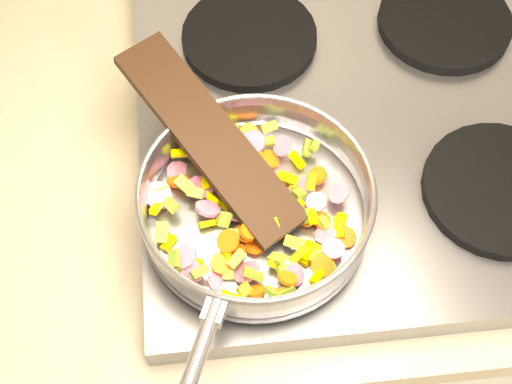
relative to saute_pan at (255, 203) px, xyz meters
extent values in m
cube|color=#939399|center=(0.16, 0.15, -0.07)|extent=(0.60, 0.60, 0.04)
cylinder|color=black|center=(0.02, 0.01, -0.04)|extent=(0.19, 0.19, 0.02)
cylinder|color=black|center=(0.30, 0.01, -0.04)|extent=(0.19, 0.19, 0.02)
cylinder|color=black|center=(0.02, 0.29, -0.04)|extent=(0.19, 0.19, 0.02)
cylinder|color=black|center=(0.30, 0.29, -0.04)|extent=(0.19, 0.19, 0.02)
cylinder|color=#9E9EA5|center=(0.00, 0.00, -0.03)|extent=(0.27, 0.27, 0.01)
torus|color=#9E9EA5|center=(0.00, 0.00, 0.00)|extent=(0.32, 0.32, 0.06)
torus|color=#9E9EA5|center=(0.00, 0.00, 0.03)|extent=(0.27, 0.27, 0.01)
cube|color=#9E9EA5|center=(-0.06, -0.13, 0.02)|extent=(0.03, 0.04, 0.02)
cylinder|color=orange|center=(0.02, -0.01, -0.01)|extent=(0.02, 0.03, 0.02)
cube|color=olive|center=(0.01, 0.02, -0.01)|extent=(0.02, 0.02, 0.01)
cylinder|color=#E41660|center=(-0.09, 0.07, -0.03)|extent=(0.04, 0.05, 0.02)
cube|color=olive|center=(-0.04, 0.00, -0.02)|extent=(0.02, 0.02, 0.02)
cube|color=olive|center=(-0.06, 0.02, -0.02)|extent=(0.02, 0.02, 0.02)
cylinder|color=#E41660|center=(-0.05, 0.07, -0.01)|extent=(0.03, 0.03, 0.02)
cube|color=olive|center=(-0.02, -0.10, -0.01)|extent=(0.02, 0.02, 0.02)
cylinder|color=orange|center=(0.03, -0.09, 0.00)|extent=(0.03, 0.03, 0.02)
cylinder|color=#E41660|center=(-0.04, 0.05, -0.02)|extent=(0.03, 0.03, 0.01)
cylinder|color=#E41660|center=(-0.03, 0.09, -0.03)|extent=(0.05, 0.04, 0.03)
cube|color=olive|center=(-0.04, 0.04, 0.00)|extent=(0.02, 0.02, 0.01)
cylinder|color=orange|center=(-0.01, -0.03, 0.00)|extent=(0.03, 0.03, 0.02)
cube|color=olive|center=(0.01, -0.11, -0.01)|extent=(0.02, 0.02, 0.02)
cylinder|color=orange|center=(0.02, -0.11, -0.01)|extent=(0.03, 0.03, 0.02)
cube|color=olive|center=(-0.11, -0.02, -0.01)|extent=(0.02, 0.03, 0.02)
cylinder|color=orange|center=(-0.01, -0.03, -0.02)|extent=(0.03, 0.03, 0.01)
cylinder|color=orange|center=(0.03, 0.07, -0.02)|extent=(0.03, 0.04, 0.02)
cube|color=olive|center=(-0.09, -0.06, -0.02)|extent=(0.03, 0.02, 0.01)
cube|color=olive|center=(0.04, 0.00, -0.02)|extent=(0.02, 0.02, 0.02)
cube|color=olive|center=(0.00, -0.01, -0.02)|extent=(0.01, 0.02, 0.01)
cylinder|color=#E41660|center=(0.01, 0.03, -0.01)|extent=(0.03, 0.03, 0.01)
cylinder|color=#E41660|center=(-0.02, 0.00, -0.02)|extent=(0.05, 0.04, 0.03)
cylinder|color=#E41660|center=(-0.02, -0.07, -0.02)|extent=(0.04, 0.04, 0.03)
cube|color=#FDEA00|center=(-0.01, 0.02, -0.01)|extent=(0.03, 0.02, 0.01)
cylinder|color=#E41660|center=(-0.08, -0.07, -0.02)|extent=(0.03, 0.03, 0.02)
cube|color=#FDEA00|center=(-0.04, -0.05, -0.02)|extent=(0.02, 0.03, 0.02)
cube|color=#FDEA00|center=(-0.03, 0.02, -0.02)|extent=(0.02, 0.02, 0.02)
cube|color=#FDEA00|center=(0.05, 0.00, -0.01)|extent=(0.02, 0.02, 0.01)
cube|color=#FDEA00|center=(-0.10, -0.03, -0.02)|extent=(0.02, 0.02, 0.01)
cube|color=#FDEA00|center=(0.06, -0.05, -0.02)|extent=(0.02, 0.02, 0.01)
cylinder|color=#E41660|center=(0.10, 0.01, -0.01)|extent=(0.03, 0.03, 0.02)
cylinder|color=orange|center=(0.08, -0.02, -0.02)|extent=(0.02, 0.03, 0.02)
cube|color=olive|center=(-0.03, -0.03, -0.01)|extent=(0.02, 0.02, 0.01)
cylinder|color=orange|center=(0.04, 0.04, -0.02)|extent=(0.03, 0.03, 0.02)
cube|color=#FDEA00|center=(0.07, 0.00, -0.02)|extent=(0.02, 0.02, 0.02)
cylinder|color=orange|center=(-0.01, -0.04, -0.02)|extent=(0.03, 0.03, 0.02)
cylinder|color=orange|center=(-0.03, -0.05, -0.02)|extent=(0.03, 0.03, 0.02)
cube|color=olive|center=(0.04, -0.05, -0.01)|extent=(0.02, 0.02, 0.01)
cube|color=#FDEA00|center=(0.02, -0.03, -0.01)|extent=(0.01, 0.02, 0.01)
cylinder|color=orange|center=(0.01, 0.09, -0.01)|extent=(0.03, 0.03, 0.01)
cube|color=olive|center=(0.06, -0.06, -0.02)|extent=(0.02, 0.02, 0.01)
cylinder|color=#E41660|center=(0.08, -0.06, -0.01)|extent=(0.03, 0.03, 0.00)
cylinder|color=#E41660|center=(-0.05, -0.08, -0.03)|extent=(0.03, 0.04, 0.02)
cube|color=olive|center=(0.08, -0.02, -0.02)|extent=(0.02, 0.02, 0.01)
cylinder|color=#E41660|center=(-0.11, 0.03, -0.01)|extent=(0.04, 0.04, 0.02)
cylinder|color=orange|center=(0.02, -0.03, -0.01)|extent=(0.04, 0.04, 0.01)
cylinder|color=#E41660|center=(0.02, -0.11, -0.02)|extent=(0.03, 0.03, 0.01)
cube|color=#FDEA00|center=(-0.01, 0.11, -0.02)|extent=(0.01, 0.02, 0.02)
cube|color=#FDEA00|center=(0.01, 0.08, -0.02)|extent=(0.03, 0.02, 0.02)
cylinder|color=#E41660|center=(0.03, 0.02, -0.02)|extent=(0.04, 0.03, 0.03)
cylinder|color=orange|center=(0.06, -0.08, -0.01)|extent=(0.04, 0.03, 0.02)
cube|color=olive|center=(-0.01, 0.08, -0.02)|extent=(0.02, 0.02, 0.02)
cube|color=olive|center=(-0.01, -0.08, -0.01)|extent=(0.02, 0.02, 0.02)
cube|color=#FDEA00|center=(-0.06, -0.01, -0.02)|extent=(0.02, 0.01, 0.01)
cube|color=olive|center=(0.07, 0.08, -0.02)|extent=(0.02, 0.03, 0.01)
cube|color=olive|center=(0.06, -0.02, -0.01)|extent=(0.02, 0.02, 0.02)
cube|color=#FDEA00|center=(0.06, 0.07, -0.02)|extent=(0.02, 0.03, 0.02)
cube|color=olive|center=(-0.03, -0.06, -0.01)|extent=(0.02, 0.02, 0.01)
cube|color=olive|center=(0.04, 0.04, -0.01)|extent=(0.02, 0.02, 0.02)
cube|color=#FDEA00|center=(0.04, 0.03, -0.01)|extent=(0.03, 0.02, 0.02)
cube|color=#FDEA00|center=(-0.04, -0.11, -0.01)|extent=(0.03, 0.02, 0.01)
cube|color=olive|center=(0.05, 0.02, -0.02)|extent=(0.02, 0.03, 0.02)
cube|color=olive|center=(-0.04, -0.07, -0.02)|extent=(0.02, 0.02, 0.01)
cube|color=#FDEA00|center=(0.00, 0.06, -0.02)|extent=(0.02, 0.02, 0.01)
cylinder|color=#E41660|center=(-0.11, 0.03, -0.02)|extent=(0.04, 0.04, 0.02)
cylinder|color=orange|center=(-0.01, 0.07, -0.01)|extent=(0.04, 0.04, 0.02)
cylinder|color=#E41660|center=(0.04, 0.08, -0.01)|extent=(0.03, 0.04, 0.03)
cube|color=olive|center=(-0.07, -0.08, -0.01)|extent=(0.02, 0.02, 0.02)
cylinder|color=orange|center=(0.10, -0.04, -0.02)|extent=(0.04, 0.04, 0.01)
cylinder|color=#E41660|center=(0.01, 0.09, -0.01)|extent=(0.04, 0.04, 0.02)
cylinder|color=#E41660|center=(-0.01, 0.07, -0.01)|extent=(0.04, 0.03, 0.04)
cube|color=olive|center=(0.00, 0.01, -0.02)|extent=(0.02, 0.02, 0.02)
cube|color=#FDEA00|center=(0.04, 0.02, -0.02)|extent=(0.02, 0.02, 0.02)
cube|color=olive|center=(-0.06, 0.09, -0.01)|extent=(0.02, 0.02, 0.02)
cube|color=olive|center=(0.02, -0.07, -0.01)|extent=(0.02, 0.02, 0.02)
cylinder|color=#E41660|center=(-0.09, -0.05, -0.01)|extent=(0.03, 0.03, 0.01)
cube|color=#FDEA00|center=(0.07, 0.02, 0.00)|extent=(0.01, 0.02, 0.02)
cube|color=olive|center=(-0.10, -0.06, -0.01)|extent=(0.01, 0.02, 0.02)
cylinder|color=orange|center=(0.06, -0.02, -0.02)|extent=(0.03, 0.03, 0.01)
cube|color=#FDEA00|center=(0.06, -0.02, 0.00)|extent=(0.01, 0.02, 0.01)
cylinder|color=orange|center=(0.08, 0.04, -0.02)|extent=(0.03, 0.03, 0.02)
cube|color=#FDEA00|center=(0.09, -0.03, -0.02)|extent=(0.01, 0.03, 0.01)
cube|color=olive|center=(-0.08, 0.04, -0.01)|extent=(0.03, 0.03, 0.02)
cube|color=olive|center=(0.08, -0.08, -0.02)|extent=(0.02, 0.03, 0.02)
cube|color=#FDEA00|center=(-0.05, 0.02, -0.02)|extent=(0.02, 0.02, 0.01)
cube|color=#FDEA00|center=(0.05, -0.06, -0.02)|extent=(0.02, 0.02, 0.01)
cube|color=olive|center=(0.01, -0.01, -0.01)|extent=(0.01, 0.03, 0.01)
cylinder|color=#E41660|center=(0.08, -0.04, -0.02)|extent=(0.03, 0.03, 0.02)
cube|color=olive|center=(-0.07, 0.03, -0.01)|extent=(0.02, 0.02, 0.01)
cube|color=olive|center=(0.06, -0.01, -0.02)|extent=(0.02, 0.02, 0.01)
cube|color=olive|center=(0.02, -0.08, -0.01)|extent=(0.02, 0.02, 0.02)
cylinder|color=#E41660|center=(0.01, 0.01, -0.01)|extent=(0.04, 0.04, 0.02)
cube|color=olive|center=(-0.10, 0.01, -0.01)|extent=(0.02, 0.03, 0.01)
cube|color=olive|center=(0.03, 0.00, -0.01)|extent=(0.02, 0.01, 0.01)
cube|color=olive|center=(-0.11, 0.04, -0.01)|extent=(0.02, 0.02, 0.01)
cube|color=#FDEA00|center=(0.05, -0.06, -0.01)|extent=(0.02, 0.02, 0.02)
cube|color=olive|center=(0.06, -0.07, -0.02)|extent=(0.02, 0.02, 0.01)
cube|color=#FDEA00|center=(-0.05, 0.05, -0.02)|extent=(0.01, 0.02, 0.01)
cylinder|color=#E41660|center=(0.07, 0.00, -0.01)|extent=(0.03, 0.03, 0.01)
cube|color=olive|center=(0.08, 0.08, -0.01)|extent=(0.02, 0.02, 0.02)
cube|color=olive|center=(0.03, 0.11, 0.00)|extent=(0.02, 0.02, 0.01)
cylinder|color=orange|center=(-0.04, -0.04, -0.01)|extent=(0.03, 0.03, 0.02)
cylinder|color=#E41660|center=(-0.09, -0.06, -0.02)|extent=(0.04, 0.04, 0.02)
cylinder|color=orange|center=(-0.04, -0.06, -0.02)|extent=(0.03, 0.04, 0.01)
cylinder|color=orange|center=(-0.04, 0.10, -0.02)|extent=(0.02, 0.03, 0.01)
cube|color=#FDEA00|center=(-0.11, 0.01, -0.01)|extent=(0.02, 0.03, 0.02)
cylinder|color=orange|center=(0.00, 0.00, -0.02)|extent=(0.03, 0.03, 0.01)
cube|color=olive|center=(-0.03, 0.08, -0.02)|extent=(0.02, 0.02, 0.02)
cube|color=#FDEA00|center=(-0.08, 0.08, -0.01)|extent=(0.03, 0.01, 0.01)
cube|color=#FDEA00|center=(0.06, -0.09, -0.01)|extent=(0.02, 0.02, 0.02)
cylinder|color=#E41660|center=(0.01, 0.04, -0.03)|extent=(0.03, 0.03, 0.01)
cylinder|color=#E41660|center=(-0.06, 0.04, -0.02)|extent=(0.03, 0.03, 0.01)
cylinder|color=orange|center=(-0.02, 0.10, -0.03)|extent=(0.03, 0.03, 0.01)
cylinder|color=#E41660|center=(-0.06, 0.00, -0.01)|extent=(0.03, 0.03, 0.02)
cube|color=olive|center=(-0.04, -0.02, 0.00)|extent=(0.02, 0.02, 0.01)
cylinder|color=orange|center=(-0.01, -0.10, -0.02)|extent=(0.03, 0.03, 0.02)
cube|color=#FDEA00|center=(0.04, -0.06, -0.01)|extent=(0.03, 0.02, 0.02)
cube|color=olive|center=(0.02, 0.09, -0.01)|extent=(0.02, 0.01, 0.02)
cube|color=#FDEA00|center=(0.10, -0.02, -0.02)|extent=(0.02, 0.03, 0.02)
cylinder|color=orange|center=(0.00, 0.11, -0.02)|extent=(0.04, 0.04, 0.01)
cube|color=olive|center=(0.02, -0.11, -0.01)|extent=(0.02, 0.02, 0.02)
cylinder|color=orange|center=(-0.09, 0.05, -0.02)|extent=(0.04, 0.04, 0.02)
cube|color=#FDEA00|center=(-0.08, -0.06, -0.02)|extent=(0.03, 0.02, 0.01)
cylinder|color=#E41660|center=(0.03, -0.08, -0.02)|extent=(0.03, 0.03, 0.02)
cube|color=#FDEA00|center=(0.02, -0.07, -0.02)|extent=(0.02, 0.02, 0.02)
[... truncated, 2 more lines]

